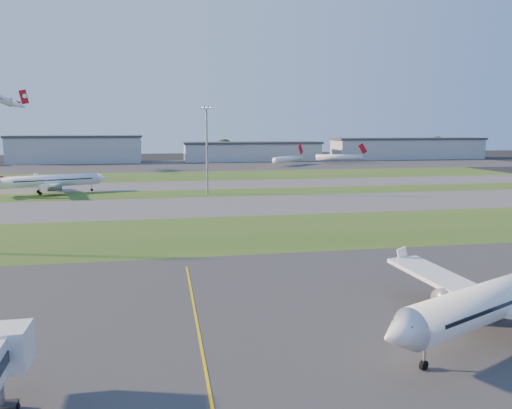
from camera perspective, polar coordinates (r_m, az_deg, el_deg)
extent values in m
plane|color=black|center=(43.82, -12.77, -18.03)|extent=(700.00, 700.00, 0.00)
cube|color=#333335|center=(43.82, -12.77, -18.02)|extent=(300.00, 70.00, 0.01)
cube|color=#30501A|center=(93.24, -11.67, -3.53)|extent=(300.00, 34.00, 0.01)
cube|color=#515154|center=(125.69, -11.44, -0.36)|extent=(300.00, 32.00, 0.01)
cube|color=#30501A|center=(150.43, -11.33, 1.13)|extent=(300.00, 18.00, 0.01)
cube|color=#515154|center=(172.27, -11.26, 2.09)|extent=(300.00, 26.00, 0.01)
cube|color=#30501A|center=(205.09, -11.18, 3.14)|extent=(300.00, 40.00, 0.01)
cube|color=#333335|center=(264.87, -11.09, 4.38)|extent=(400.00, 80.00, 0.01)
cube|color=gold|center=(43.88, -5.90, -17.81)|extent=(0.25, 60.00, 0.02)
cube|color=white|center=(41.37, -26.80, -14.37)|extent=(3.40, 3.00, 3.00)
cube|color=black|center=(41.27, -27.19, -20.07)|extent=(2.20, 1.20, 0.70)
cylinder|color=white|center=(53.36, 26.70, -9.27)|extent=(27.03, 14.84, 3.56)
cube|color=white|center=(57.91, 20.54, -7.98)|extent=(6.68, 14.56, 1.45)
cylinder|color=gray|center=(56.01, 21.41, -9.70)|extent=(4.47, 3.58, 2.15)
cylinder|color=white|center=(161.37, -22.48, 2.52)|extent=(27.19, 12.23, 3.49)
cube|color=white|center=(168.56, -23.09, 2.57)|extent=(10.95, 13.81, 1.42)
cube|color=white|center=(154.05, -22.46, 2.08)|extent=(5.30, 14.07, 1.42)
cylinder|color=gray|center=(166.83, -22.52, 2.19)|extent=(4.33, 3.25, 2.11)
cylinder|color=gray|center=(156.32, -22.03, 1.82)|extent=(4.33, 3.25, 2.11)
cube|color=#B40B16|center=(264.98, -25.22, 12.59)|extent=(6.20, 0.64, 7.22)
cylinder|color=white|center=(262.43, 3.68, 5.19)|extent=(20.78, 20.51, 3.20)
cube|color=#B40B16|center=(273.37, 5.11, 6.32)|extent=(3.90, 3.84, 6.16)
cylinder|color=white|center=(283.01, 9.49, 5.35)|extent=(26.17, 7.48, 3.20)
cube|color=#B40B16|center=(285.44, 12.10, 6.27)|extent=(5.15, 1.16, 6.16)
cylinder|color=gray|center=(147.88, -5.63, 5.99)|extent=(0.60, 0.60, 25.00)
cube|color=gray|center=(147.82, -5.71, 10.99)|extent=(3.20, 0.50, 0.80)
cube|color=#FFF2CC|center=(147.82, -5.71, 10.99)|extent=(2.80, 0.70, 0.35)
cube|color=#A6A8AE|center=(298.14, -19.82, 5.85)|extent=(70.00, 22.00, 14.00)
cube|color=#383A3F|center=(297.91, -19.90, 7.31)|extent=(71.40, 23.00, 1.20)
cube|color=#A6A8AE|center=(299.23, -0.44, 5.99)|extent=(80.00, 22.00, 10.00)
cube|color=#383A3F|center=(299.01, -0.44, 7.06)|extent=(81.60, 23.00, 1.20)
cube|color=#A6A8AE|center=(331.82, 16.91, 6.06)|extent=(95.00, 22.00, 12.00)
cube|color=#383A3F|center=(331.62, 16.96, 7.20)|extent=(96.90, 23.00, 1.20)
cylinder|color=black|center=(306.45, -14.81, 5.17)|extent=(1.00, 1.00, 3.60)
sphere|color=black|center=(306.24, -14.84, 5.92)|extent=(9.90, 9.90, 9.90)
cylinder|color=black|center=(310.96, -3.64, 5.54)|extent=(1.00, 1.00, 4.20)
sphere|color=black|center=(310.73, -3.64, 6.41)|extent=(11.55, 11.55, 11.55)
cylinder|color=black|center=(326.80, 9.64, 5.56)|extent=(1.00, 1.00, 3.80)
sphere|color=black|center=(326.60, 9.66, 6.31)|extent=(10.45, 10.45, 10.45)
cylinder|color=black|center=(360.51, 19.96, 5.51)|extent=(1.00, 1.00, 4.60)
sphere|color=black|center=(360.30, 20.00, 6.33)|extent=(12.65, 12.65, 12.65)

